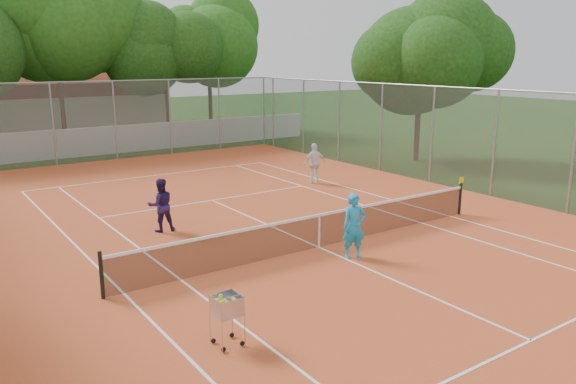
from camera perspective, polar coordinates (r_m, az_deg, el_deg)
ground at (r=15.59m, az=3.16°, el=-5.71°), size 120.00×120.00×0.00m
court_pad at (r=15.59m, az=3.16°, el=-5.67°), size 18.00×34.00×0.02m
court_lines at (r=15.59m, az=3.16°, el=-5.63°), size 10.98×23.78×0.01m
tennis_net at (r=15.43m, az=3.18°, el=-3.92°), size 11.88×0.10×0.98m
perimeter_fence at (r=15.06m, az=3.26°, el=1.50°), size 18.00×34.00×4.00m
boundary_wall at (r=32.21m, az=-18.11°, el=5.00°), size 26.00×0.30×1.50m
clubhouse at (r=41.31m, az=-25.06°, el=8.16°), size 16.40×9.00×4.40m
tropical_trees at (r=34.80m, az=-20.12°, el=12.47°), size 29.00×19.00×10.00m
player_near at (r=14.64m, az=6.73°, el=-3.46°), size 0.72×0.58×1.71m
player_far_left at (r=17.20m, az=-12.79°, el=-1.31°), size 0.87×0.73×1.62m
player_far_right at (r=23.35m, az=2.72°, el=2.94°), size 1.05×0.61×1.68m
ball_hopper at (r=10.41m, az=-6.21°, el=-12.65°), size 0.61×0.61×1.05m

